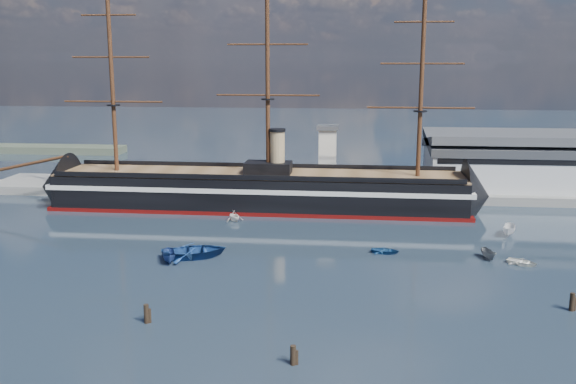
# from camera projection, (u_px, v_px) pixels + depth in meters

# --- Properties ---
(ground) EXTENTS (600.00, 600.00, 0.00)m
(ground) POSITION_uv_depth(u_px,v_px,m) (303.00, 234.00, 120.42)
(ground) COLOR #213040
(ground) RESTS_ON ground
(quay) EXTENTS (180.00, 18.00, 2.00)m
(quay) POSITION_uv_depth(u_px,v_px,m) (357.00, 195.00, 154.45)
(quay) COLOR slate
(quay) RESTS_ON ground
(warehouse) EXTENTS (63.00, 21.00, 11.60)m
(warehouse) POSITION_uv_depth(u_px,v_px,m) (561.00, 163.00, 151.83)
(warehouse) COLOR #B7BABC
(warehouse) RESTS_ON ground
(quay_tower) EXTENTS (5.00, 5.00, 15.00)m
(quay_tower) POSITION_uv_depth(u_px,v_px,m) (327.00, 156.00, 150.22)
(quay_tower) COLOR silver
(quay_tower) RESTS_ON ground
(warship) EXTENTS (112.93, 16.83, 53.94)m
(warship) POSITION_uv_depth(u_px,v_px,m) (251.00, 190.00, 140.37)
(warship) COLOR black
(warship) RESTS_ON ground
(motorboat_a) EXTENTS (6.53, 4.02, 2.45)m
(motorboat_a) POSITION_uv_depth(u_px,v_px,m) (170.00, 263.00, 103.45)
(motorboat_a) COLOR #2D478A
(motorboat_a) RESTS_ON ground
(motorboat_b) EXTENTS (1.59, 3.04, 1.35)m
(motorboat_b) POSITION_uv_depth(u_px,v_px,m) (385.00, 253.00, 108.31)
(motorboat_b) COLOR navy
(motorboat_b) RESTS_ON ground
(motorboat_c) EXTENTS (5.36, 3.05, 2.02)m
(motorboat_c) POSITION_uv_depth(u_px,v_px,m) (488.00, 259.00, 105.26)
(motorboat_c) COLOR slate
(motorboat_c) RESTS_ON ground
(motorboat_d) EXTENTS (7.05, 5.97, 2.41)m
(motorboat_d) POSITION_uv_depth(u_px,v_px,m) (234.00, 221.00, 129.69)
(motorboat_d) COLOR white
(motorboat_d) RESTS_ON ground
(motorboat_e) EXTENTS (2.58, 3.16, 1.39)m
(motorboat_e) POSITION_uv_depth(u_px,v_px,m) (522.00, 265.00, 102.27)
(motorboat_e) COLOR white
(motorboat_e) RESTS_ON ground
(motorboat_f) EXTENTS (6.88, 4.27, 2.58)m
(motorboat_f) POSITION_uv_depth(u_px,v_px,m) (509.00, 236.00, 118.92)
(motorboat_f) COLOR white
(motorboat_f) RESTS_ON ground
(motorboat_g) EXTENTS (4.82, 7.14, 3.09)m
(motorboat_g) POSITION_uv_depth(u_px,v_px,m) (195.00, 257.00, 106.13)
(motorboat_g) COLOR navy
(motorboat_g) RESTS_ON ground
(piling_near_left) EXTENTS (0.64, 0.64, 3.14)m
(piling_near_left) POSITION_uv_depth(u_px,v_px,m) (147.00, 323.00, 79.99)
(piling_near_left) COLOR black
(piling_near_left) RESTS_ON ground
(piling_near_mid) EXTENTS (0.64, 0.64, 2.92)m
(piling_near_mid) POSITION_uv_depth(u_px,v_px,m) (293.00, 365.00, 69.12)
(piling_near_mid) COLOR black
(piling_near_mid) RESTS_ON ground
(piling_far_right) EXTENTS (0.64, 0.64, 3.16)m
(piling_far_right) POSITION_uv_depth(u_px,v_px,m) (571.00, 311.00, 83.79)
(piling_far_right) COLOR black
(piling_far_right) RESTS_ON ground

